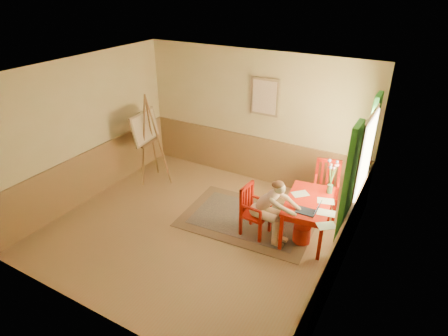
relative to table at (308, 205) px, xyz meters
The scene contains 14 objects.
room 2.07m from the table, 155.83° to the right, with size 5.04×4.54×2.84m.
wainscot 1.75m from the table, behind, with size 5.00×4.50×1.00m.
window 1.03m from the table, 25.22° to the left, with size 0.12×2.01×2.20m.
wall_portrait 2.42m from the table, 136.59° to the left, with size 0.60×0.05×0.76m.
rug 1.25m from the table, behind, with size 2.50×1.75×0.02m.
table is the anchor object (origin of this frame).
chair_left 0.93m from the table, 155.09° to the right, with size 0.46×0.44×0.93m.
chair_back 0.91m from the table, 86.47° to the left, with size 0.55×0.57×1.04m.
figure 0.68m from the table, 141.74° to the right, with size 0.89×0.40×1.18m.
laptop 0.40m from the table, 71.12° to the right, with size 0.37×0.23×0.22m.
papers 0.28m from the table, 34.00° to the right, with size 0.99×1.02×0.00m.
vase 0.59m from the table, 61.62° to the left, with size 0.22×0.31×0.60m.
wastebasket 0.52m from the table, 90.15° to the right, with size 0.30×0.30×0.32m, color red.
easel 3.70m from the table, behind, with size 0.69×0.87×1.95m.
Camera 1 is at (3.14, -4.58, 4.09)m, focal length 30.28 mm.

